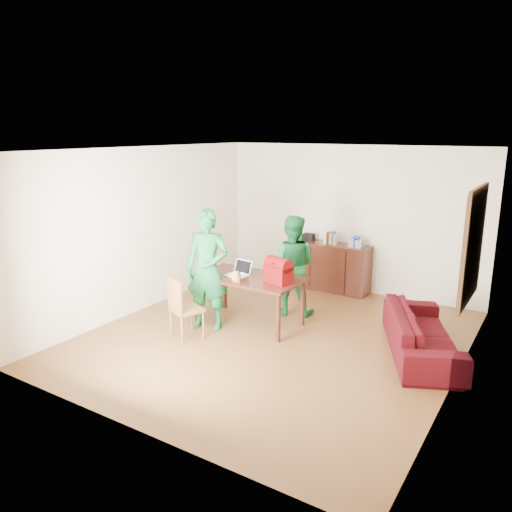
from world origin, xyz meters
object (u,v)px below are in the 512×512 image
Objects in this scene: chair at (186,320)px; laptop at (237,273)px; table at (249,283)px; person_near at (207,270)px; person_far at (292,265)px; red_bag at (278,273)px; sofa at (422,333)px; bottle at (239,277)px.

laptop reaches higher than chair.
person_near is (-0.45, -0.46, 0.25)m from table.
person_far is 3.99× the size of red_bag.
table is at bearing 86.00° from chair.
table is 1.14m from chair.
sofa is (2.57, 0.32, -0.37)m from table.
red_bag reaches higher than sofa.
person_far is at bearing 122.18° from red_bag.
red_bag is 2.15m from sofa.
table is 2.61m from sofa.
chair is at bearing -100.88° from laptop.
bottle is 0.08× the size of sofa.
person_near is at bearing -167.53° from bottle.
person_near is at bearing -138.90° from red_bag.
table is 0.84m from person_far.
person_near is at bearing 80.09° from sofa.
laptop is at bearing -159.24° from red_bag.
laptop is (-0.18, -0.07, 0.14)m from table.
laptop is at bearing 38.88° from person_near.
red_bag reaches higher than chair.
red_bag is (0.72, 0.04, 0.11)m from laptop.
chair is 2.25× the size of red_bag.
red_bag is at bearing 33.01° from bottle.
laptop is (0.27, 0.39, -0.11)m from person_near.
person_far reaches higher than laptop.
person_far reaches higher than chair.
table is at bearing 72.69° from sofa.
person_near is at bearing -116.00° from laptop.
sofa is (3.01, 0.79, -0.62)m from person_near.
person_far is at bearing 87.69° from chair.
red_bag is (0.54, -0.03, 0.25)m from table.
red_bag reaches higher than bottle.
person_far is at bearing 40.96° from person_near.
person_far is 1.15m from bottle.
red_bag is (0.49, 0.32, 0.07)m from bottle.
red_bag is at bearing 87.91° from person_far.
person_near is 11.07× the size of bottle.
table is at bearing 49.95° from person_far.
bottle is at bearing -4.13° from person_near.
table is at bearing 30.57° from laptop.
table is 1.76× the size of chair.
red_bag is at bearing 6.85° from person_near.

